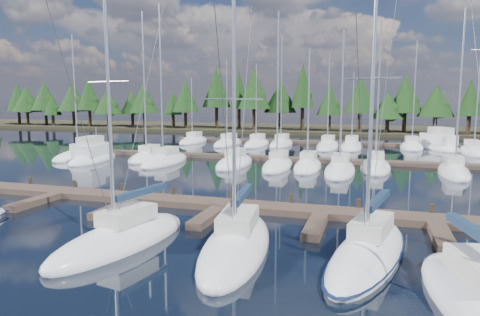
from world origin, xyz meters
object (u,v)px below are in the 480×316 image
(front_sailboat_4, at_px, (368,253))
(front_sailboat_3, at_px, (236,245))
(front_sailboat_2, at_px, (122,239))
(motor_yacht_right, at_px, (438,145))
(main_dock, at_px, (222,207))
(motor_yacht_left, at_px, (93,156))

(front_sailboat_4, bearing_deg, front_sailboat_3, -172.88)
(front_sailboat_2, bearing_deg, motor_yacht_right, 67.70)
(motor_yacht_right, bearing_deg, front_sailboat_4, -100.57)
(front_sailboat_4, bearing_deg, main_dock, 146.25)
(front_sailboat_4, relative_size, motor_yacht_right, 1.31)
(main_dock, bearing_deg, motor_yacht_right, 66.79)
(motor_yacht_right, bearing_deg, front_sailboat_3, -106.92)
(main_dock, relative_size, motor_yacht_right, 4.22)
(front_sailboat_2, bearing_deg, motor_yacht_left, 128.65)
(front_sailboat_2, xyz_separation_m, motor_yacht_right, (19.54, 47.64, 0.25))
(motor_yacht_left, bearing_deg, front_sailboat_2, -51.35)
(motor_yacht_left, bearing_deg, front_sailboat_4, -36.35)
(main_dock, xyz_separation_m, front_sailboat_4, (8.68, -5.80, 0.08))
(main_dock, relative_size, motor_yacht_left, 4.67)
(front_sailboat_4, bearing_deg, motor_yacht_left, 143.65)
(main_dock, relative_size, front_sailboat_2, 3.24)
(front_sailboat_2, relative_size, motor_yacht_right, 1.30)
(main_dock, height_order, front_sailboat_3, front_sailboat_3)
(front_sailboat_3, distance_m, motor_yacht_left, 32.87)
(front_sailboat_3, xyz_separation_m, front_sailboat_4, (5.63, 0.70, 0.01))
(front_sailboat_2, xyz_separation_m, front_sailboat_4, (10.94, 1.56, -0.00))
(front_sailboat_3, bearing_deg, front_sailboat_4, 7.12)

